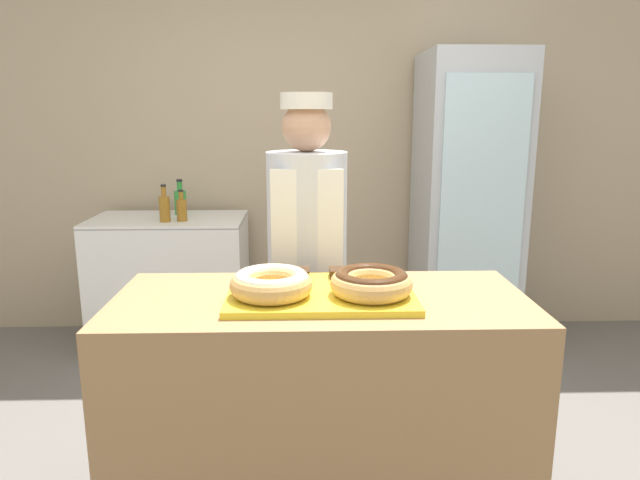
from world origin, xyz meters
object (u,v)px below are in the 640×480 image
(donut_chocolate_glaze, at_px, (371,282))
(brownie_back_left, at_px, (299,273))
(donut_light_glaze, at_px, (271,283))
(chest_freezer, at_px, (171,282))
(bottle_amber_b, at_px, (182,209))
(brownie_back_right, at_px, (340,273))
(baker_person, at_px, (307,267))
(bottle_green, at_px, (180,201))
(beverage_fridge, at_px, (466,204))
(serving_tray, at_px, (321,294))
(bottle_amber, at_px, (164,208))

(donut_chocolate_glaze, bearing_deg, brownie_back_left, 138.18)
(donut_chocolate_glaze, xyz_separation_m, brownie_back_left, (-0.25, 0.22, -0.03))
(donut_light_glaze, bearing_deg, chest_freezer, 113.05)
(donut_chocolate_glaze, bearing_deg, bottle_amber_b, 120.23)
(brownie_back_right, distance_m, chest_freezer, 1.94)
(donut_chocolate_glaze, height_order, baker_person, baker_person)
(bottle_amber_b, bearing_deg, bottle_green, 103.57)
(donut_chocolate_glaze, distance_m, brownie_back_right, 0.24)
(bottle_amber_b, bearing_deg, beverage_fridge, 3.46)
(serving_tray, bearing_deg, brownie_back_right, 64.35)
(chest_freezer, distance_m, bottle_green, 0.54)
(donut_light_glaze, bearing_deg, bottle_amber, 114.22)
(brownie_back_left, height_order, bottle_amber, bottle_amber)
(bottle_amber_b, bearing_deg, donut_light_glaze, -68.98)
(bottle_green, bearing_deg, baker_person, -56.78)
(donut_light_glaze, relative_size, brownie_back_right, 3.44)
(brownie_back_right, relative_size, chest_freezer, 0.08)
(donut_chocolate_glaze, relative_size, bottle_amber, 1.20)
(beverage_fridge, height_order, bottle_amber, beverage_fridge)
(beverage_fridge, xyz_separation_m, bottle_amber, (-1.91, -0.13, 0.01))
(beverage_fridge, xyz_separation_m, chest_freezer, (-1.93, 0.01, -0.51))
(chest_freezer, bearing_deg, brownie_back_right, -57.40)
(donut_light_glaze, height_order, bottle_amber, bottle_amber)
(beverage_fridge, bearing_deg, bottle_amber, -175.97)
(brownie_back_left, xyz_separation_m, baker_person, (0.03, 0.43, -0.09))
(beverage_fridge, height_order, bottle_green, beverage_fridge)
(chest_freezer, height_order, bottle_amber_b, bottle_amber_b)
(donut_light_glaze, height_order, baker_person, baker_person)
(bottle_green, bearing_deg, chest_freezer, -119.20)
(donut_light_glaze, height_order, brownie_back_left, donut_light_glaze)
(donut_light_glaze, relative_size, chest_freezer, 0.28)
(beverage_fridge, height_order, bottle_amber_b, beverage_fridge)
(brownie_back_left, bearing_deg, chest_freezer, 118.41)
(baker_person, bearing_deg, bottle_amber_b, 126.75)
(donut_chocolate_glaze, height_order, bottle_green, bottle_green)
(brownie_back_left, bearing_deg, serving_tray, -64.35)
(serving_tray, xyz_separation_m, bottle_amber_b, (-0.81, 1.63, 0.03))
(donut_chocolate_glaze, distance_m, beverage_fridge, 1.97)
(brownie_back_right, bearing_deg, bottle_amber_b, 121.35)
(donut_chocolate_glaze, height_order, bottle_amber, bottle_amber)
(donut_chocolate_glaze, bearing_deg, brownie_back_right, 112.09)
(donut_chocolate_glaze, height_order, brownie_back_right, donut_chocolate_glaze)
(bottle_amber, xyz_separation_m, bottle_amber_b, (0.10, 0.02, -0.01))
(brownie_back_right, bearing_deg, bottle_green, 119.23)
(beverage_fridge, height_order, chest_freezer, beverage_fridge)
(brownie_back_left, distance_m, chest_freezer, 1.87)
(baker_person, bearing_deg, beverage_fridge, 47.78)
(serving_tray, relative_size, beverage_fridge, 0.33)
(brownie_back_right, bearing_deg, donut_chocolate_glaze, -67.91)
(beverage_fridge, bearing_deg, serving_tray, -119.75)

